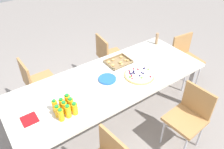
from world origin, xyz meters
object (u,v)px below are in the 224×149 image
at_px(chair_far_right, 109,55).
at_px(napkin_stack, 30,119).
at_px(juice_bottle_6, 55,106).
at_px(juice_bottle_7, 62,104).
at_px(snack_tray, 118,62).
at_px(fruit_pizza, 139,75).
at_px(cardboard_tube, 157,39).
at_px(juice_bottle_4, 65,107).
at_px(plate_stack, 107,79).
at_px(chair_near_right, 189,114).
at_px(chair_end, 185,56).
at_px(juice_bottle_0, 61,115).
at_px(juice_bottle_5, 71,104).
at_px(juice_bottle_8, 68,100).
at_px(party_table, 109,83).
at_px(juice_bottle_1, 68,111).
at_px(juice_bottle_2, 75,109).
at_px(chair_far_left, 36,81).
at_px(juice_bottle_3, 58,111).

relative_size(chair_far_right, napkin_stack, 5.53).
bearing_deg(juice_bottle_6, juice_bottle_7, -2.67).
bearing_deg(juice_bottle_6, snack_tray, 18.03).
xyz_separation_m(fruit_pizza, napkin_stack, (-1.35, 0.08, -0.01)).
xyz_separation_m(fruit_pizza, cardboard_tube, (0.74, 0.46, 0.08)).
relative_size(juice_bottle_4, plate_stack, 0.69).
distance_m(juice_bottle_4, juice_bottle_6, 0.10).
distance_m(juice_bottle_7, plate_stack, 0.66).
distance_m(chair_near_right, chair_end, 1.30).
height_order(chair_near_right, juice_bottle_0, juice_bottle_0).
xyz_separation_m(juice_bottle_5, juice_bottle_8, (-0.00, 0.07, -0.00)).
bearing_deg(juice_bottle_4, cardboard_tube, 15.52).
relative_size(party_table, juice_bottle_1, 16.33).
xyz_separation_m(chair_end, juice_bottle_6, (-2.28, -0.17, 0.33)).
xyz_separation_m(juice_bottle_2, plate_stack, (0.57, 0.26, -0.06)).
xyz_separation_m(juice_bottle_8, snack_tray, (0.90, 0.34, -0.06)).
bearing_deg(juice_bottle_5, fruit_pizza, 1.56).
height_order(juice_bottle_0, plate_stack, juice_bottle_0).
distance_m(juice_bottle_0, fruit_pizza, 1.09).
bearing_deg(juice_bottle_2, chair_near_right, -25.27).
height_order(juice_bottle_1, juice_bottle_7, juice_bottle_1).
relative_size(chair_far_left, juice_bottle_2, 5.77).
relative_size(chair_end, snack_tray, 2.56).
bearing_deg(juice_bottle_6, napkin_stack, 172.12).
relative_size(juice_bottle_3, juice_bottle_4, 0.93).
xyz_separation_m(juice_bottle_8, napkin_stack, (-0.40, 0.03, -0.06)).
height_order(chair_far_right, juice_bottle_2, juice_bottle_2).
height_order(juice_bottle_3, juice_bottle_6, juice_bottle_6).
bearing_deg(juice_bottle_1, juice_bottle_3, 140.04).
bearing_deg(chair_near_right, fruit_pizza, 15.02).
xyz_separation_m(juice_bottle_6, snack_tray, (1.05, 0.34, -0.06)).
distance_m(chair_end, juice_bottle_2, 2.18).
bearing_deg(juice_bottle_3, snack_tray, 21.57).
bearing_deg(juice_bottle_7, cardboard_tube, 13.36).
relative_size(juice_bottle_2, juice_bottle_8, 0.99).
bearing_deg(cardboard_tube, juice_bottle_0, -163.02).
height_order(chair_far_left, cardboard_tube, cardboard_tube).
bearing_deg(juice_bottle_2, juice_bottle_1, 177.53).
relative_size(juice_bottle_4, napkin_stack, 0.97).
relative_size(juice_bottle_5, juice_bottle_8, 1.04).
distance_m(party_table, chair_far_left, 1.08).
xyz_separation_m(juice_bottle_1, napkin_stack, (-0.34, 0.18, -0.06)).
height_order(juice_bottle_6, plate_stack, juice_bottle_6).
bearing_deg(cardboard_tube, juice_bottle_2, -161.57).
bearing_deg(juice_bottle_4, juice_bottle_0, -135.62).
bearing_deg(party_table, snack_tray, 37.36).
height_order(party_table, juice_bottle_4, juice_bottle_4).
distance_m(napkin_stack, cardboard_tube, 2.12).
relative_size(juice_bottle_1, juice_bottle_7, 1.14).
distance_m(juice_bottle_2, juice_bottle_5, 0.08).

